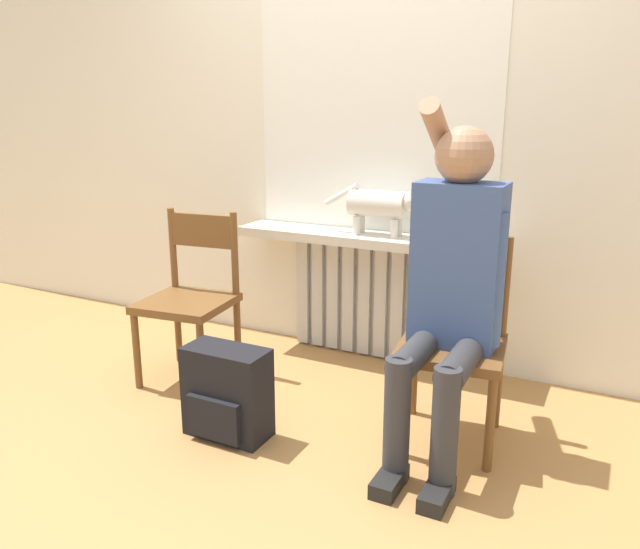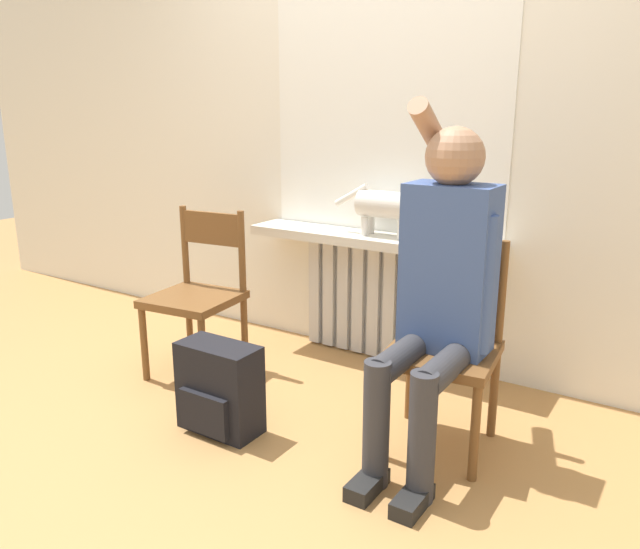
{
  "view_description": "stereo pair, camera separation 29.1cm",
  "coord_description": "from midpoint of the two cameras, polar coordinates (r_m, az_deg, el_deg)",
  "views": [
    {
      "loc": [
        1.27,
        -1.94,
        1.37
      ],
      "look_at": [
        0.0,
        0.57,
        0.61
      ],
      "focal_mm": 35.0,
      "sensor_mm": 36.0,
      "label": 1
    },
    {
      "loc": [
        1.53,
        -1.79,
        1.37
      ],
      "look_at": [
        0.0,
        0.57,
        0.61
      ],
      "focal_mm": 35.0,
      "sensor_mm": 36.0,
      "label": 2
    }
  ],
  "objects": [
    {
      "name": "cat",
      "position": [
        3.24,
        3.08,
        6.37
      ],
      "size": [
        0.54,
        0.14,
        0.27
      ],
      "color": "silver",
      "rests_on": "windowsill"
    },
    {
      "name": "windowsill",
      "position": [
        3.32,
        1.32,
        3.3
      ],
      "size": [
        1.4,
        0.27,
        0.05
      ],
      "color": "silver",
      "rests_on": "radiator"
    },
    {
      "name": "wall_with_window",
      "position": [
        3.4,
        2.64,
        14.82
      ],
      "size": [
        7.0,
        0.06,
        2.7
      ],
      "color": "white",
      "rests_on": "ground_plane"
    },
    {
      "name": "ground_plane",
      "position": [
        2.7,
        -8.97,
        -15.47
      ],
      "size": [
        12.0,
        12.0,
        0.0
      ],
      "primitive_type": "plane",
      "color": "#B27F47"
    },
    {
      "name": "chair_right",
      "position": [
        2.61,
        8.98,
        -5.9
      ],
      "size": [
        0.47,
        0.47,
        0.85
      ],
      "rotation": [
        0.0,
        0.0,
        0.13
      ],
      "color": "brown",
      "rests_on": "ground_plane"
    },
    {
      "name": "backpack",
      "position": [
        2.73,
        -11.62,
        -10.66
      ],
      "size": [
        0.36,
        0.21,
        0.39
      ],
      "color": "black",
      "rests_on": "ground_plane"
    },
    {
      "name": "radiator",
      "position": [
        3.48,
        1.91,
        -2.19
      ],
      "size": [
        0.87,
        0.08,
        0.66
      ],
      "color": "silver",
      "rests_on": "ground_plane"
    },
    {
      "name": "person",
      "position": [
        2.43,
        8.67,
        -0.51
      ],
      "size": [
        0.36,
        0.95,
        1.4
      ],
      "color": "#333338",
      "rests_on": "ground_plane"
    },
    {
      "name": "window_glass",
      "position": [
        3.36,
        2.39,
        15.14
      ],
      "size": [
        1.35,
        0.01,
        1.31
      ],
      "color": "white",
      "rests_on": "windowsill"
    },
    {
      "name": "chair_left",
      "position": [
        3.26,
        -14.28,
        -1.9
      ],
      "size": [
        0.46,
        0.46,
        0.85
      ],
      "rotation": [
        0.0,
        0.0,
        0.11
      ],
      "color": "brown",
      "rests_on": "ground_plane"
    }
  ]
}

